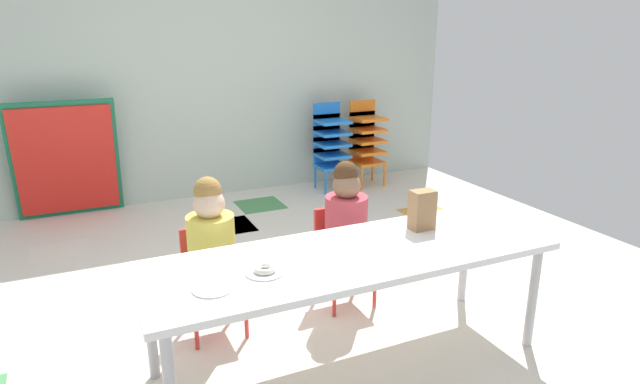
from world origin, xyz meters
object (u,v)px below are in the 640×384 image
object	(u,v)px
seated_child_middle_seat	(345,220)
paper_bag_brown	(422,210)
kid_chair_orange_stack	(366,138)
paper_plate_near_edge	(265,272)
paper_plate_center_table	(213,288)
folded_activity_table	(66,160)
seated_child_near_camera	(211,242)
donut_powdered_on_plate	(265,269)
kid_chair_blue_stack	(331,142)
craft_table	(352,261)

from	to	relation	value
seated_child_middle_seat	paper_bag_brown	distance (m)	0.53
kid_chair_orange_stack	paper_bag_brown	distance (m)	3.00
paper_bag_brown	paper_plate_near_edge	bearing A→B (deg)	-170.06
paper_plate_near_edge	paper_plate_center_table	xyz separation A→B (m)	(-0.25, -0.06, 0.00)
folded_activity_table	paper_plate_near_edge	xyz separation A→B (m)	(0.81, -3.09, 0.08)
seated_child_near_camera	kid_chair_orange_stack	distance (m)	3.23
seated_child_near_camera	donut_powdered_on_plate	xyz separation A→B (m)	(0.10, -0.61, 0.08)
seated_child_middle_seat	paper_plate_near_edge	bearing A→B (deg)	-139.87
paper_plate_near_edge	donut_powdered_on_plate	distance (m)	0.02
paper_plate_center_table	donut_powdered_on_plate	world-z (taller)	donut_powdered_on_plate
paper_plate_center_table	kid_chair_orange_stack	bearing A→B (deg)	50.79
kid_chair_blue_stack	paper_bag_brown	xyz separation A→B (m)	(-0.77, -2.74, 0.21)
donut_powdered_on_plate	kid_chair_orange_stack	bearing A→B (deg)	53.32
craft_table	seated_child_near_camera	world-z (taller)	seated_child_near_camera
kid_chair_blue_stack	folded_activity_table	size ratio (longest dim) A/B	0.85
paper_bag_brown	paper_plate_near_edge	size ratio (longest dim) A/B	1.22
craft_table	paper_plate_center_table	xyz separation A→B (m)	(-0.72, -0.10, 0.05)
kid_chair_blue_stack	paper_plate_near_edge	world-z (taller)	kid_chair_blue_stack
paper_plate_center_table	craft_table	bearing A→B (deg)	7.77
folded_activity_table	seated_child_near_camera	bearing A→B (deg)	-74.04
kid_chair_orange_stack	paper_plate_center_table	bearing A→B (deg)	-129.21
paper_plate_near_edge	paper_bag_brown	bearing A→B (deg)	9.94
kid_chair_orange_stack	seated_child_near_camera	bearing A→B (deg)	-134.65
paper_bag_brown	kid_chair_orange_stack	bearing A→B (deg)	66.36
seated_child_middle_seat	donut_powdered_on_plate	world-z (taller)	seated_child_middle_seat
kid_chair_blue_stack	paper_bag_brown	distance (m)	2.85
folded_activity_table	kid_chair_blue_stack	bearing A→B (deg)	-4.03
kid_chair_blue_stack	kid_chair_orange_stack	distance (m)	0.43
donut_powdered_on_plate	kid_chair_blue_stack	bearing A→B (deg)	59.17
craft_table	seated_child_near_camera	size ratio (longest dim) A/B	2.26
seated_child_near_camera	donut_powdered_on_plate	distance (m)	0.63
seated_child_near_camera	kid_chair_orange_stack	size ratio (longest dim) A/B	1.00
kid_chair_blue_stack	seated_child_near_camera	bearing A→B (deg)	-128.67
kid_chair_blue_stack	folded_activity_table	distance (m)	2.55
seated_child_middle_seat	donut_powdered_on_plate	xyz separation A→B (m)	(-0.73, -0.61, 0.08)
seated_child_near_camera	kid_chair_orange_stack	bearing A→B (deg)	45.35
seated_child_middle_seat	paper_plate_center_table	bearing A→B (deg)	-145.68
seated_child_middle_seat	folded_activity_table	xyz separation A→B (m)	(-1.54, 2.48, -0.02)
kid_chair_orange_stack	paper_plate_center_table	size ratio (longest dim) A/B	5.11
seated_child_near_camera	folded_activity_table	world-z (taller)	folded_activity_table
kid_chair_blue_stack	folded_activity_table	xyz separation A→B (m)	(-2.55, 0.18, 0.02)
kid_chair_blue_stack	seated_child_middle_seat	bearing A→B (deg)	-113.72
kid_chair_blue_stack	kid_chair_orange_stack	size ratio (longest dim) A/B	1.00
paper_bag_brown	kid_chair_blue_stack	bearing A→B (deg)	74.32
kid_chair_blue_stack	paper_plate_near_edge	xyz separation A→B (m)	(-1.74, -2.91, 0.10)
craft_table	paper_bag_brown	distance (m)	0.54
folded_activity_table	donut_powdered_on_plate	world-z (taller)	folded_activity_table
seated_child_middle_seat	seated_child_near_camera	bearing A→B (deg)	180.00
seated_child_near_camera	kid_chair_blue_stack	bearing A→B (deg)	51.33
folded_activity_table	donut_powdered_on_plate	size ratio (longest dim) A/B	10.53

